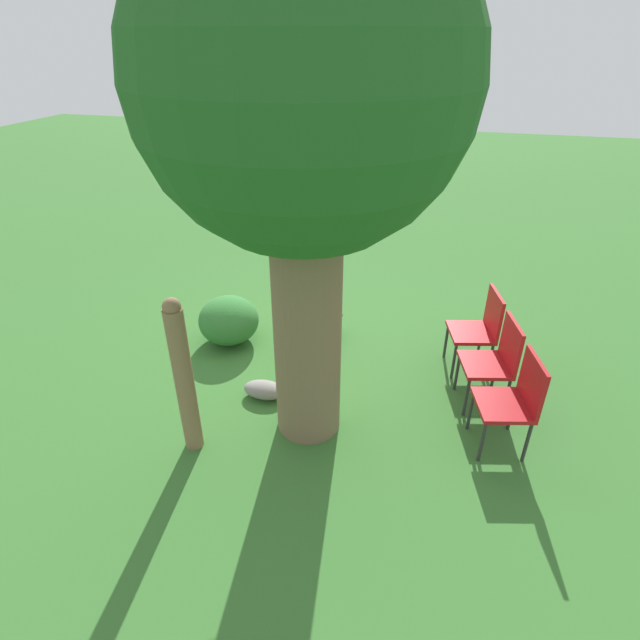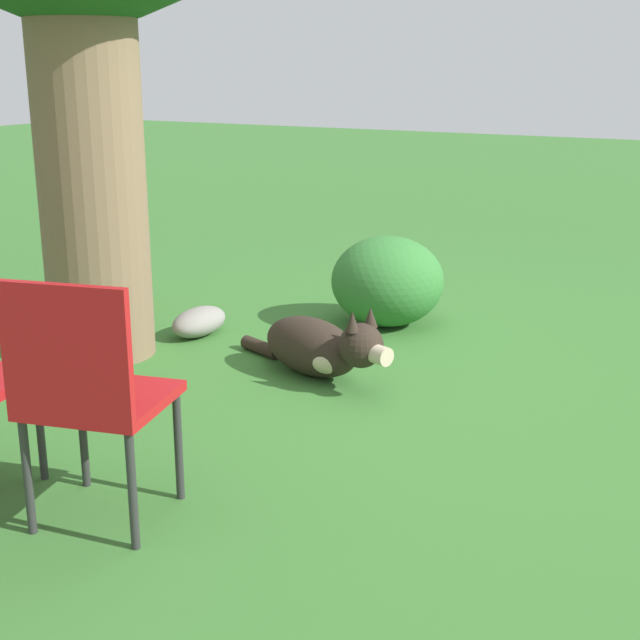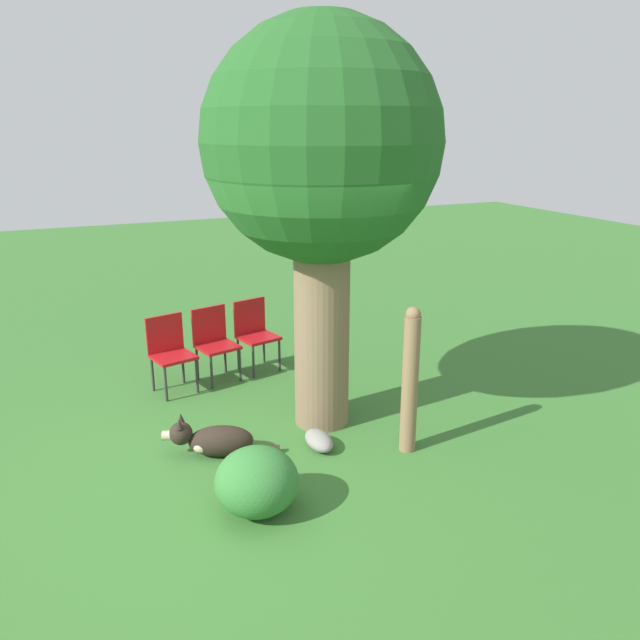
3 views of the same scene
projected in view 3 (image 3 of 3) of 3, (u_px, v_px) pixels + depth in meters
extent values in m
plane|color=#38702D|center=(250.00, 453.00, 5.87)|extent=(30.00, 30.00, 0.00)
cylinder|color=#7A6047|center=(322.00, 321.00, 6.18)|extent=(0.55, 0.55, 2.19)
sphere|color=#235B23|center=(322.00, 142.00, 5.66)|extent=(2.22, 2.22, 2.22)
ellipsoid|color=#2D231C|center=(221.00, 441.00, 5.80)|extent=(0.48, 0.67, 0.29)
ellipsoid|color=#C6B293|center=(203.00, 443.00, 5.79)|extent=(0.31, 0.28, 0.17)
sphere|color=#2D231C|center=(181.00, 433.00, 5.74)|extent=(0.27, 0.27, 0.21)
cylinder|color=#C6B293|center=(168.00, 435.00, 5.74)|extent=(0.12, 0.12, 0.09)
cone|color=#2D231C|center=(179.00, 424.00, 5.65)|extent=(0.07, 0.07, 0.10)
cone|color=#2D231C|center=(181.00, 418.00, 5.76)|extent=(0.07, 0.07, 0.10)
cylinder|color=#2D231C|center=(266.00, 449.00, 5.86)|extent=(0.16, 0.28, 0.07)
cylinder|color=#846647|center=(410.00, 385.00, 5.74)|extent=(0.15, 0.15, 1.32)
sphere|color=#846647|center=(413.00, 314.00, 5.53)|extent=(0.14, 0.14, 0.14)
cube|color=#B21419|center=(173.00, 357.00, 7.08)|extent=(0.51, 0.53, 0.04)
cube|color=#B21419|center=(165.00, 333.00, 7.16)|extent=(0.14, 0.44, 0.43)
cylinder|color=#2D2D2D|center=(197.00, 376.00, 7.12)|extent=(0.03, 0.03, 0.41)
cylinder|color=#2D2D2D|center=(166.00, 384.00, 6.90)|extent=(0.03, 0.03, 0.41)
cylinder|color=#2D2D2D|center=(183.00, 367.00, 7.40)|extent=(0.03, 0.03, 0.41)
cylinder|color=#2D2D2D|center=(153.00, 374.00, 7.18)|extent=(0.03, 0.03, 0.41)
cube|color=#B21419|center=(218.00, 347.00, 7.40)|extent=(0.51, 0.53, 0.04)
cube|color=#B21419|center=(209.00, 324.00, 7.48)|extent=(0.14, 0.44, 0.43)
cylinder|color=#2D2D2D|center=(240.00, 365.00, 7.44)|extent=(0.03, 0.03, 0.41)
cylinder|color=#2D2D2D|center=(212.00, 373.00, 7.22)|extent=(0.03, 0.03, 0.41)
cylinder|color=#2D2D2D|center=(225.00, 357.00, 7.72)|extent=(0.03, 0.03, 0.41)
cylinder|color=#2D2D2D|center=(197.00, 364.00, 7.50)|extent=(0.03, 0.03, 0.41)
cube|color=#B21419|center=(258.00, 338.00, 7.72)|extent=(0.51, 0.53, 0.04)
cube|color=#B21419|center=(249.00, 316.00, 7.80)|extent=(0.14, 0.44, 0.43)
cylinder|color=#2D2D2D|center=(279.00, 355.00, 7.77)|extent=(0.03, 0.03, 0.41)
cylinder|color=#2D2D2D|center=(253.00, 362.00, 7.54)|extent=(0.03, 0.03, 0.41)
cylinder|color=#2D2D2D|center=(264.00, 347.00, 8.04)|extent=(0.03, 0.03, 0.41)
cylinder|color=#2D2D2D|center=(238.00, 354.00, 7.82)|extent=(0.03, 0.03, 0.41)
ellipsoid|color=gray|center=(319.00, 440.00, 5.93)|extent=(0.41, 0.23, 0.16)
ellipsoid|color=#337533|center=(257.00, 481.00, 4.92)|extent=(0.67, 0.67, 0.53)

